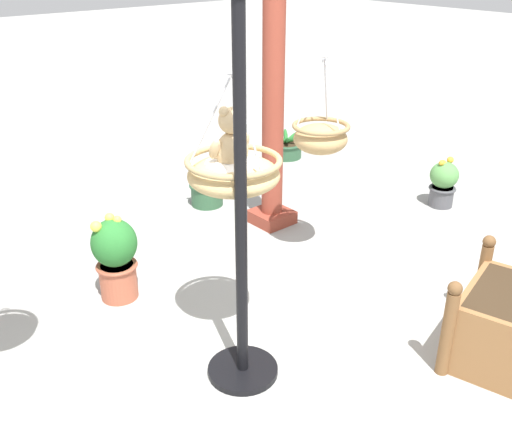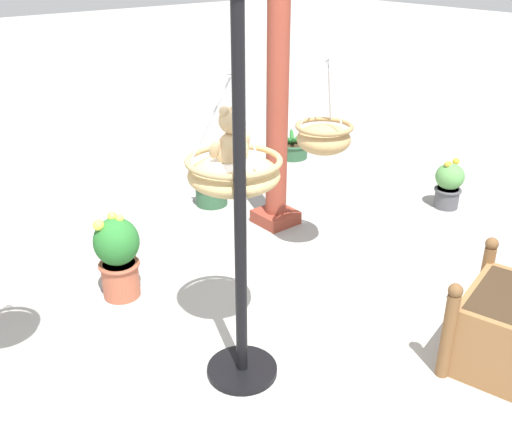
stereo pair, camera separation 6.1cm
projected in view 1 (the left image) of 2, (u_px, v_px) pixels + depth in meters
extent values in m
plane|color=#9E9E99|center=(269.00, 354.00, 3.83)|extent=(40.00, 40.00, 0.00)
cylinder|color=black|center=(241.00, 213.00, 3.20)|extent=(0.07, 0.07, 2.22)
cylinder|color=black|center=(243.00, 370.00, 3.66)|extent=(0.44, 0.44, 0.04)
ellipsoid|color=tan|center=(234.00, 175.00, 3.41)|extent=(0.55, 0.55, 0.20)
torus|color=tan|center=(233.00, 161.00, 3.37)|extent=(0.57, 0.57, 0.04)
ellipsoid|color=silver|center=(234.00, 172.00, 3.40)|extent=(0.48, 0.48, 0.16)
cylinder|color=#B7B7BC|center=(241.00, 113.00, 3.37)|extent=(0.23, 0.14, 0.51)
cylinder|color=#B7B7BC|center=(210.00, 120.00, 3.24)|extent=(0.23, 0.14, 0.51)
cylinder|color=#B7B7BC|center=(247.00, 123.00, 3.18)|extent=(0.01, 0.26, 0.51)
torus|color=#B7B7BC|center=(232.00, 73.00, 3.16)|extent=(0.06, 0.06, 0.01)
ellipsoid|color=tan|center=(232.00, 151.00, 3.36)|extent=(0.20, 0.17, 0.23)
sphere|color=tan|center=(232.00, 120.00, 3.28)|extent=(0.18, 0.18, 0.15)
ellipsoid|color=#D9B683|center=(226.00, 120.00, 3.32)|extent=(0.08, 0.07, 0.05)
sphere|color=black|center=(223.00, 119.00, 3.33)|extent=(0.02, 0.02, 0.02)
sphere|color=tan|center=(224.00, 111.00, 3.22)|extent=(0.06, 0.06, 0.06)
sphere|color=tan|center=(239.00, 108.00, 3.28)|extent=(0.06, 0.06, 0.06)
ellipsoid|color=tan|center=(215.00, 149.00, 3.30)|extent=(0.06, 0.11, 0.15)
ellipsoid|color=tan|center=(243.00, 142.00, 3.42)|extent=(0.06, 0.11, 0.15)
ellipsoid|color=tan|center=(216.00, 164.00, 3.42)|extent=(0.07, 0.14, 0.07)
ellipsoid|color=tan|center=(231.00, 160.00, 3.48)|extent=(0.07, 0.14, 0.07)
ellipsoid|color=tan|center=(320.00, 139.00, 4.57)|extent=(0.43, 0.43, 0.23)
torus|color=#97794E|center=(321.00, 126.00, 4.52)|extent=(0.45, 0.45, 0.04)
ellipsoid|color=silver|center=(321.00, 136.00, 4.56)|extent=(0.37, 0.37, 0.19)
cylinder|color=#B7B7BC|center=(326.00, 89.00, 4.49)|extent=(0.19, 0.11, 0.54)
cylinder|color=#B7B7BC|center=(310.00, 93.00, 4.40)|extent=(0.19, 0.11, 0.54)
cylinder|color=#B7B7BC|center=(332.00, 94.00, 4.34)|extent=(0.01, 0.21, 0.54)
torus|color=#B7B7BC|center=(325.00, 56.00, 4.30)|extent=(0.06, 0.06, 0.01)
cylinder|color=brown|center=(273.00, 87.00, 5.06)|extent=(0.20, 0.20, 2.62)
cube|color=brown|center=(272.00, 217.00, 5.60)|extent=(0.35, 0.35, 0.12)
cylinder|color=brown|center=(447.00, 334.00, 3.55)|extent=(0.08, 0.08, 0.59)
cylinder|color=brown|center=(481.00, 283.00, 4.08)|extent=(0.08, 0.08, 0.59)
sphere|color=brown|center=(455.00, 289.00, 3.41)|extent=(0.09, 0.09, 0.09)
sphere|color=brown|center=(489.00, 242.00, 3.94)|extent=(0.09, 0.09, 0.09)
cylinder|color=#2D5638|center=(286.00, 150.00, 7.28)|extent=(0.38, 0.38, 0.18)
torus|color=#294E32|center=(286.00, 144.00, 7.24)|extent=(0.41, 0.41, 0.03)
cylinder|color=#382819|center=(286.00, 144.00, 7.24)|extent=(0.33, 0.33, 0.03)
ellipsoid|color=#28702D|center=(293.00, 136.00, 7.26)|extent=(0.22, 0.08, 0.14)
ellipsoid|color=#28702D|center=(286.00, 136.00, 7.29)|extent=(0.17, 0.20, 0.16)
ellipsoid|color=#28702D|center=(279.00, 137.00, 7.23)|extent=(0.17, 0.21, 0.14)
ellipsoid|color=#28702D|center=(282.00, 140.00, 7.15)|extent=(0.21, 0.07, 0.17)
ellipsoid|color=#28702D|center=(287.00, 140.00, 7.12)|extent=(0.17, 0.21, 0.15)
ellipsoid|color=#28702D|center=(294.00, 139.00, 7.17)|extent=(0.14, 0.22, 0.15)
cylinder|color=#AD563D|center=(119.00, 281.00, 4.39)|extent=(0.28, 0.28, 0.28)
torus|color=#9C4E37|center=(117.00, 266.00, 4.34)|extent=(0.31, 0.31, 0.03)
cylinder|color=#382819|center=(117.00, 266.00, 4.34)|extent=(0.24, 0.24, 0.03)
ellipsoid|color=#28702D|center=(114.00, 243.00, 4.26)|extent=(0.34, 0.34, 0.36)
sphere|color=#E5DB4C|center=(117.00, 220.00, 4.20)|extent=(0.06, 0.06, 0.06)
sphere|color=#E5DB4C|center=(110.00, 218.00, 4.22)|extent=(0.07, 0.07, 0.07)
sphere|color=#E5DB4C|center=(96.00, 226.00, 4.13)|extent=(0.08, 0.08, 0.08)
cylinder|color=#4C4C51|center=(441.00, 196.00, 5.94)|extent=(0.24, 0.24, 0.20)
torus|color=#444449|center=(442.00, 188.00, 5.90)|extent=(0.27, 0.27, 0.03)
cylinder|color=#382819|center=(442.00, 189.00, 5.90)|extent=(0.21, 0.21, 0.03)
ellipsoid|color=#56934C|center=(444.00, 175.00, 5.84)|extent=(0.28, 0.28, 0.27)
sphere|color=gold|center=(450.00, 160.00, 5.82)|extent=(0.07, 0.07, 0.07)
sphere|color=gold|center=(443.00, 164.00, 5.81)|extent=(0.08, 0.08, 0.08)
sphere|color=gold|center=(442.00, 163.00, 5.75)|extent=(0.05, 0.05, 0.05)
cylinder|color=#2D5638|center=(207.00, 194.00, 5.96)|extent=(0.32, 0.32, 0.22)
torus|color=#294E32|center=(207.00, 185.00, 5.91)|extent=(0.36, 0.36, 0.03)
cylinder|color=#382819|center=(207.00, 186.00, 5.92)|extent=(0.28, 0.28, 0.03)
ellipsoid|color=#56934C|center=(213.00, 177.00, 5.93)|extent=(0.20, 0.06, 0.16)
ellipsoid|color=#56934C|center=(203.00, 176.00, 5.95)|extent=(0.09, 0.20, 0.16)
ellipsoid|color=#56934C|center=(197.00, 178.00, 5.88)|extent=(0.19, 0.18, 0.14)
ellipsoid|color=#56934C|center=(205.00, 182.00, 5.81)|extent=(0.18, 0.16, 0.17)
ellipsoid|color=#56934C|center=(214.00, 179.00, 5.84)|extent=(0.13, 0.21, 0.13)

